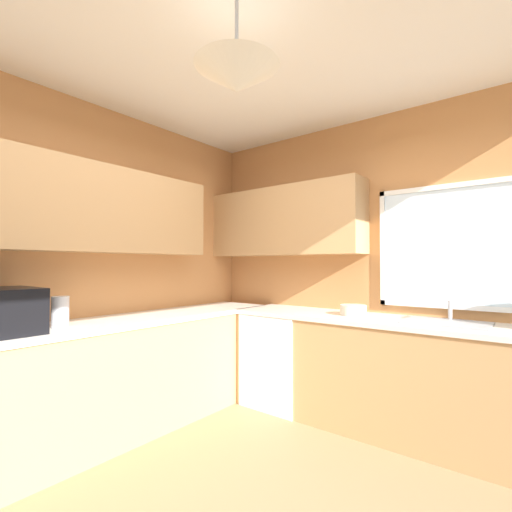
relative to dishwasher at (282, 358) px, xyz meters
name	(u,v)px	position (x,y,z in m)	size (l,w,h in m)	color
room_shell	(209,194)	(0.02, -1.03, 1.46)	(3.67, 3.99, 2.78)	#C6844C
counter_run_left	(89,384)	(-0.66, -1.59, 0.02)	(0.65, 3.60, 0.91)	tan
counter_run_back	(388,374)	(1.02, 0.03, 0.02)	(2.76, 0.65, 0.91)	tan
dishwasher	(282,358)	(0.00, 0.00, 0.00)	(0.60, 0.60, 0.87)	white
microwave	(3,311)	(-0.66, -2.16, 0.62)	(0.48, 0.36, 0.29)	black
kettle	(60,312)	(-0.64, -1.82, 0.59)	(0.12, 0.12, 0.22)	#B7B7BC
sink_assembly	(446,322)	(1.45, 0.04, 0.49)	(0.58, 0.40, 0.19)	#9EA0A5
bowl	(353,310)	(0.73, 0.03, 0.52)	(0.22, 0.22, 0.09)	beige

